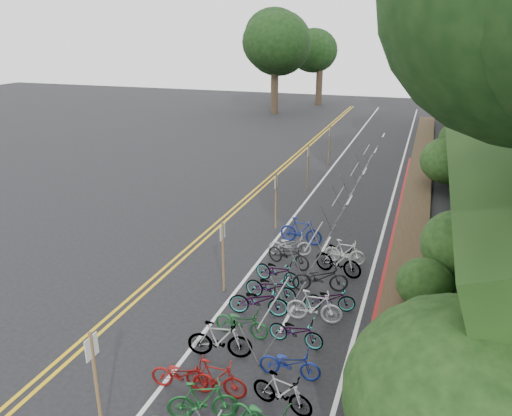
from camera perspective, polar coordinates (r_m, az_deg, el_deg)
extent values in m
plane|color=black|center=(13.80, -14.54, -18.29)|extent=(120.00, 120.00, 0.00)
cube|color=gold|center=(22.35, -5.27, -2.33)|extent=(0.12, 80.00, 0.01)
cube|color=gold|center=(22.24, -4.57, -2.42)|extent=(0.12, 80.00, 0.01)
cube|color=silver|center=(21.33, 2.49, -3.37)|extent=(0.12, 80.00, 0.01)
cube|color=silver|center=(20.64, 13.76, -4.77)|extent=(0.12, 80.00, 0.01)
cube|color=silver|center=(15.69, 3.55, -12.50)|extent=(0.10, 1.60, 0.01)
cube|color=silver|center=(20.88, 8.03, -4.08)|extent=(0.10, 1.60, 0.01)
cube|color=silver|center=(26.42, 10.62, 0.92)|extent=(0.10, 1.60, 0.01)
cube|color=silver|center=(32.13, 12.31, 4.16)|extent=(0.10, 1.60, 0.01)
cube|color=silver|center=(37.92, 13.49, 6.42)|extent=(0.10, 1.60, 0.01)
cube|color=silver|center=(43.77, 14.37, 8.08)|extent=(0.10, 1.60, 0.01)
cube|color=maroon|center=(22.44, 15.58, -2.79)|extent=(0.25, 28.00, 0.10)
cube|color=#382819|center=(31.92, 18.20, 3.67)|extent=(1.40, 44.00, 0.16)
ellipsoid|color=#284C19|center=(13.92, 19.37, -13.24)|extent=(2.00, 2.80, 1.60)
ellipsoid|color=#284C19|center=(18.21, 22.27, -3.80)|extent=(2.60, 3.64, 2.08)
ellipsoid|color=#284C19|center=(23.85, 24.76, 2.37)|extent=(2.20, 3.08, 1.76)
ellipsoid|color=#284C19|center=(29.65, 21.08, 5.12)|extent=(3.00, 4.20, 2.40)
ellipsoid|color=#284C19|center=(35.51, 22.09, 7.49)|extent=(2.40, 3.36, 1.92)
ellipsoid|color=#284C19|center=(39.42, 23.93, 9.35)|extent=(2.80, 3.92, 2.24)
ellipsoid|color=#284C19|center=(16.60, 18.76, -8.12)|extent=(1.80, 2.52, 1.44)
ellipsoid|color=#284C19|center=(27.66, 25.95, 5.70)|extent=(3.20, 4.48, 2.56)
ellipsoid|color=black|center=(11.84, 23.38, -19.29)|extent=(5.28, 6.16, 3.52)
cylinder|color=#2D2319|center=(53.47, 2.13, 13.45)|extent=(0.77, 0.77, 5.12)
ellipsoid|color=black|center=(53.17, 2.20, 18.44)|extent=(7.00, 7.00, 6.65)
cylinder|color=#2D2319|center=(60.45, 7.23, 13.84)|extent=(0.75, 0.75, 4.72)
ellipsoid|color=black|center=(60.18, 7.40, 17.82)|extent=(6.12, 6.12, 5.82)
cylinder|color=gray|center=(14.29, 2.14, -10.57)|extent=(0.05, 3.00, 0.05)
cylinder|color=gray|center=(13.56, -0.86, -15.31)|extent=(0.58, 0.04, 1.13)
cylinder|color=gray|center=(13.41, 1.48, -15.75)|extent=(0.58, 0.04, 1.13)
cylinder|color=gray|center=(15.81, 2.64, -9.79)|extent=(0.58, 0.04, 1.13)
cylinder|color=gray|center=(15.69, 4.63, -10.09)|extent=(0.58, 0.04, 1.13)
cylinder|color=gray|center=(18.65, 6.66, -3.17)|extent=(0.05, 3.00, 0.05)
cylinder|color=gray|center=(17.70, 4.69, -6.45)|extent=(0.58, 0.04, 1.13)
cylinder|color=gray|center=(17.58, 6.47, -6.69)|extent=(0.58, 0.04, 1.13)
cylinder|color=gray|center=(20.18, 6.70, -3.12)|extent=(0.58, 0.04, 1.13)
cylinder|color=gray|center=(20.09, 8.26, -3.31)|extent=(0.58, 0.04, 1.13)
cylinder|color=gray|center=(23.26, 9.39, 1.38)|extent=(0.05, 3.00, 0.05)
cylinder|color=gray|center=(22.19, 7.96, -1.03)|extent=(0.58, 0.04, 1.13)
cylinder|color=gray|center=(22.10, 9.38, -1.19)|extent=(0.58, 0.04, 1.13)
cylinder|color=gray|center=(24.79, 9.26, 1.14)|extent=(0.58, 0.04, 1.13)
cylinder|color=gray|center=(24.71, 10.53, 1.00)|extent=(0.58, 0.04, 1.13)
cylinder|color=gray|center=(28.01, 11.21, 4.40)|extent=(0.05, 3.00, 0.05)
cylinder|color=gray|center=(26.87, 10.10, 2.55)|extent=(0.58, 0.04, 1.13)
cylinder|color=gray|center=(26.79, 11.28, 2.42)|extent=(0.58, 0.04, 1.13)
cylinder|color=gray|center=(29.53, 11.00, 4.05)|extent=(0.58, 0.04, 1.13)
cylinder|color=gray|center=(29.46, 12.08, 3.94)|extent=(0.58, 0.04, 1.13)
cylinder|color=gray|center=(32.83, 12.51, 6.54)|extent=(0.05, 3.00, 0.05)
cylinder|color=gray|center=(31.64, 11.61, 5.05)|extent=(0.58, 0.04, 1.13)
cylinder|color=gray|center=(31.58, 12.61, 4.95)|extent=(0.58, 0.04, 1.13)
cylinder|color=gray|center=(34.34, 12.27, 6.14)|extent=(0.58, 0.04, 1.13)
cylinder|color=gray|center=(34.28, 13.20, 6.05)|extent=(0.58, 0.04, 1.13)
cylinder|color=brown|center=(11.56, -17.74, -18.85)|extent=(0.08, 0.08, 2.64)
cube|color=silver|center=(11.00, -18.28, -14.86)|extent=(0.02, 0.40, 0.50)
cylinder|color=brown|center=(16.64, -3.77, -5.61)|extent=(0.08, 0.08, 2.50)
cube|color=silver|center=(16.28, -3.84, -2.75)|extent=(0.02, 0.40, 0.50)
cylinder|color=brown|center=(21.88, 2.29, 0.74)|extent=(0.08, 0.08, 2.50)
cube|color=silver|center=(21.61, 2.32, 2.99)|extent=(0.02, 0.40, 0.50)
cylinder|color=brown|center=(27.44, 5.95, 4.58)|extent=(0.08, 0.08, 2.50)
cube|color=silver|center=(27.22, 6.01, 6.41)|extent=(0.02, 0.40, 0.50)
cylinder|color=brown|center=(33.15, 8.38, 7.10)|extent=(0.08, 0.08, 2.50)
cube|color=silver|center=(32.97, 8.46, 8.63)|extent=(0.02, 0.40, 0.50)
imported|color=maroon|center=(12.95, -8.37, -18.28)|extent=(0.74, 1.68, 0.86)
imported|color=#144C1E|center=(12.08, -6.09, -21.03)|extent=(1.03, 1.69, 0.98)
imported|color=maroon|center=(12.66, -4.62, -18.82)|extent=(0.49, 1.60, 0.96)
imported|color=slate|center=(12.27, 3.01, -20.28)|extent=(0.77, 1.62, 0.94)
imported|color=slate|center=(13.84, -4.17, -14.75)|extent=(0.83, 1.83, 1.06)
imported|color=navy|center=(13.22, 3.90, -17.24)|extent=(0.65, 1.62, 0.84)
imported|color=#144C1E|center=(14.71, -1.65, -12.89)|extent=(0.64, 1.67, 0.87)
imported|color=slate|center=(14.37, 4.60, -13.86)|extent=(0.73, 1.66, 0.85)
imported|color=slate|center=(15.63, 0.29, -10.51)|extent=(0.94, 1.94, 0.98)
imported|color=#9E9EA3|center=(15.37, 6.68, -11.11)|extent=(0.60, 1.75, 1.03)
imported|color=slate|center=(16.40, 1.73, -9.03)|extent=(0.83, 1.85, 0.94)
imported|color=slate|center=(16.04, 8.44, -10.19)|extent=(0.90, 1.68, 0.84)
imported|color=slate|center=(17.42, 2.48, -7.25)|extent=(1.10, 1.88, 0.93)
imported|color=black|center=(17.07, 7.36, -7.89)|extent=(1.16, 1.99, 0.99)
imported|color=black|center=(18.67, 3.76, -5.28)|extent=(1.21, 1.94, 0.96)
imported|color=slate|center=(18.23, 9.39, -5.96)|extent=(1.00, 1.88, 1.09)
imported|color=#9E9EA3|center=(19.57, 3.90, -4.20)|extent=(1.03, 1.77, 0.88)
imported|color=beige|center=(19.14, 10.14, -4.96)|extent=(0.54, 1.59, 0.94)
imported|color=navy|center=(20.64, 5.17, -2.62)|extent=(0.71, 1.86, 1.09)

